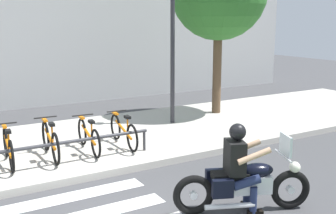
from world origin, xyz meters
TOP-DOWN VIEW (x-y plane):
  - sidewalk at (0.00, 4.29)m, footprint 24.00×4.40m
  - crosswalk_stripe_4 at (-0.42, 1.60)m, footprint 2.80×0.40m
  - motorcycle at (1.86, -0.31)m, footprint 2.10×1.01m
  - rider at (1.79, -0.28)m, footprint 0.75×0.69m
  - bicycle_1 at (-1.02, 3.40)m, footprint 0.48×1.67m
  - bicycle_2 at (-0.19, 3.40)m, footprint 0.48×1.70m
  - bicycle_3 at (0.64, 3.40)m, footprint 0.48×1.67m
  - bicycle_4 at (1.47, 3.40)m, footprint 0.48×1.69m
  - bike_rack at (-0.19, 2.84)m, footprint 3.92×0.07m
  - street_lamp at (3.55, 4.69)m, footprint 0.28×0.28m
  - building_backdrop at (0.00, 9.99)m, footprint 24.00×1.20m

SIDE VIEW (x-z plane):
  - crosswalk_stripe_4 at x=-0.42m, z-range 0.00..0.01m
  - sidewalk at x=0.00m, z-range 0.00..0.15m
  - motorcycle at x=1.86m, z-range -0.16..1.08m
  - bicycle_4 at x=1.47m, z-range 0.12..0.87m
  - bicycle_3 at x=0.64m, z-range 0.12..0.87m
  - bicycle_1 at x=-1.02m, z-range 0.12..0.89m
  - bicycle_2 at x=-0.19m, z-range 0.11..0.92m
  - bike_rack at x=-0.19m, z-range 0.33..0.81m
  - rider at x=1.79m, z-range 0.11..1.55m
  - street_lamp at x=3.55m, z-range 0.45..4.55m
  - building_backdrop at x=0.00m, z-range 0.00..6.41m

